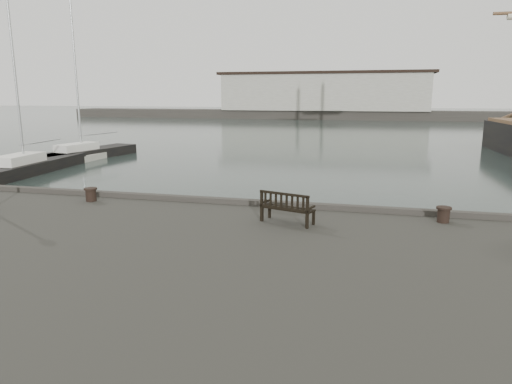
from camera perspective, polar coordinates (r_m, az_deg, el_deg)
ground at (r=16.17m, az=2.28°, el=-7.04°), size 400.00×400.00×0.00m
pontoon at (r=34.39m, az=-28.34°, el=2.13°), size 2.00×24.00×0.50m
breakwater at (r=107.26m, az=10.22°, el=11.24°), size 140.00×9.50×12.20m
bench at (r=13.50m, az=3.90°, el=-2.69°), size 1.69×1.01×0.92m
bollard_left at (r=17.32m, az=-19.94°, el=-0.30°), size 0.58×0.58×0.48m
bollard_right at (r=14.67m, az=22.39°, el=-2.63°), size 0.56×0.56×0.47m
yacht_b at (r=41.55m, az=-20.38°, el=4.27°), size 4.00×10.57×13.62m
yacht_c at (r=35.48m, az=-26.40°, el=2.57°), size 3.41×10.71×14.04m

